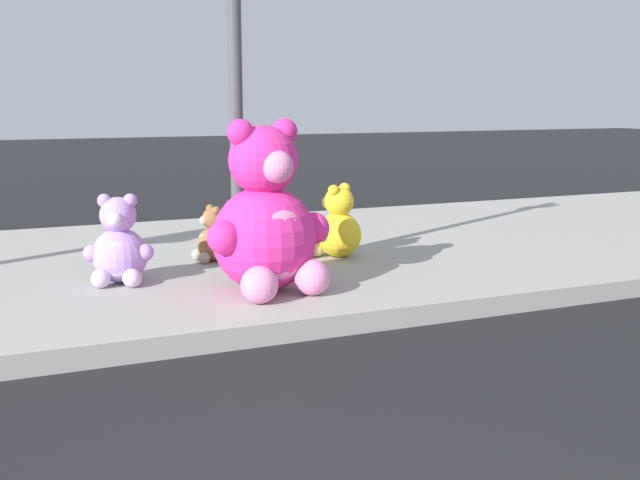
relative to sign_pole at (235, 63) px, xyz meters
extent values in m
cube|color=#9E9B93|center=(-1.00, 0.80, -1.77)|extent=(28.00, 4.40, 0.15)
cylinder|color=#4C4C51|center=(0.00, 0.00, -0.10)|extent=(0.11, 0.11, 3.20)
sphere|color=#F22D93|center=(0.04, -0.55, -1.31)|extent=(0.79, 0.79, 0.79)
ellipsoid|color=pink|center=(0.08, -0.83, -1.31)|extent=(0.45, 0.24, 0.51)
sphere|color=#F22D93|center=(0.04, -0.55, -0.72)|extent=(0.52, 0.52, 0.52)
sphere|color=pink|center=(0.07, -0.76, -0.75)|extent=(0.24, 0.24, 0.24)
sphere|color=#F22D93|center=(0.22, -0.52, -0.51)|extent=(0.20, 0.20, 0.20)
sphere|color=#F22D93|center=(0.42, -0.59, -1.25)|extent=(0.25, 0.25, 0.25)
sphere|color=pink|center=(0.30, -0.84, -1.56)|extent=(0.27, 0.27, 0.27)
sphere|color=#F22D93|center=(-0.14, -0.58, -0.51)|extent=(0.20, 0.20, 0.20)
sphere|color=#F22D93|center=(-0.31, -0.70, -1.25)|extent=(0.25, 0.25, 0.25)
sphere|color=pink|center=(-0.12, -0.91, -1.56)|extent=(0.27, 0.27, 0.27)
sphere|color=#B28CD8|center=(-0.94, 0.10, -1.48)|extent=(0.43, 0.43, 0.43)
ellipsoid|color=silver|center=(-0.99, -0.04, -1.48)|extent=(0.25, 0.16, 0.28)
sphere|color=#B28CD8|center=(-0.94, 0.10, -1.16)|extent=(0.28, 0.28, 0.28)
sphere|color=silver|center=(-0.98, -0.01, -1.18)|extent=(0.13, 0.13, 0.13)
sphere|color=#B28CD8|center=(-0.84, 0.07, -1.05)|extent=(0.11, 0.11, 0.11)
sphere|color=#B28CD8|center=(-0.76, -0.01, -1.45)|extent=(0.13, 0.13, 0.13)
sphere|color=silver|center=(-0.88, -0.11, -1.62)|extent=(0.15, 0.15, 0.15)
sphere|color=#B28CD8|center=(-1.03, 0.13, -1.05)|extent=(0.11, 0.11, 0.11)
sphere|color=#B28CD8|center=(-1.15, 0.12, -1.45)|extent=(0.13, 0.13, 0.13)
sphere|color=silver|center=(-1.11, -0.03, -1.62)|extent=(0.15, 0.15, 0.15)
sphere|color=yellow|center=(1.04, 0.32, -1.49)|extent=(0.41, 0.41, 0.41)
ellipsoid|color=#F0DB80|center=(0.96, 0.44, -1.49)|extent=(0.24, 0.20, 0.27)
sphere|color=yellow|center=(1.04, 0.32, -1.19)|extent=(0.27, 0.27, 0.27)
sphere|color=#F0DB80|center=(0.97, 0.41, -1.20)|extent=(0.12, 0.12, 0.12)
sphere|color=yellow|center=(0.96, 0.27, -1.08)|extent=(0.10, 0.10, 0.10)
sphere|color=yellow|center=(0.85, 0.25, -1.46)|extent=(0.13, 0.13, 0.13)
sphere|color=#F0DB80|center=(0.85, 0.40, -1.63)|extent=(0.14, 0.14, 0.14)
sphere|color=yellow|center=(1.12, 0.37, -1.08)|extent=(0.10, 0.10, 0.10)
sphere|color=yellow|center=(1.17, 0.47, -1.46)|extent=(0.13, 0.13, 0.13)
sphere|color=#F0DB80|center=(1.03, 0.53, -1.63)|extent=(0.14, 0.14, 0.14)
sphere|color=olive|center=(-0.05, 0.60, -1.55)|extent=(0.30, 0.30, 0.30)
ellipsoid|color=tan|center=(-0.16, 0.59, -1.55)|extent=(0.09, 0.18, 0.20)
sphere|color=olive|center=(-0.05, 0.60, -1.32)|extent=(0.20, 0.20, 0.20)
sphere|color=tan|center=(-0.14, 0.59, -1.33)|extent=(0.09, 0.09, 0.09)
sphere|color=olive|center=(-0.04, 0.53, -1.24)|extent=(0.08, 0.08, 0.08)
sphere|color=olive|center=(-0.07, 0.45, -1.52)|extent=(0.10, 0.10, 0.10)
sphere|color=tan|center=(-0.17, 0.50, -1.65)|extent=(0.10, 0.10, 0.10)
sphere|color=olive|center=(-0.06, 0.67, -1.24)|extent=(0.08, 0.08, 0.08)
sphere|color=olive|center=(-0.11, 0.74, -1.52)|extent=(0.10, 0.10, 0.10)
sphere|color=tan|center=(-0.19, 0.67, -1.65)|extent=(0.10, 0.10, 0.10)
camera|label=1|loc=(-1.68, -5.78, -0.27)|focal=41.87mm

